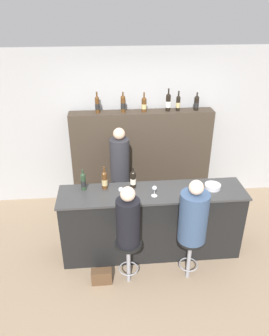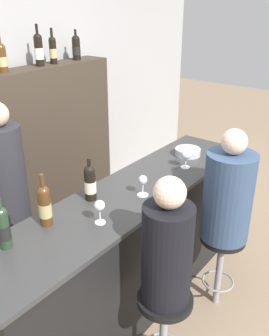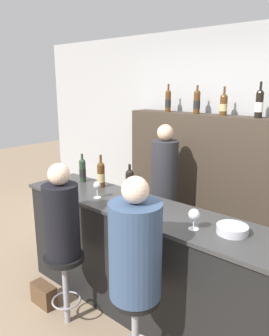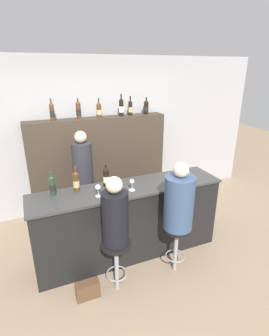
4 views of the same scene
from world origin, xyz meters
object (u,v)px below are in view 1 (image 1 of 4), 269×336
at_px(wine_bottle_backbar_4, 178,103).
at_px(metal_bowl, 213,186).
at_px(wine_bottle_counter_1, 105,180).
at_px(handbag, 102,276).
at_px(guest_seated_right, 193,215).
at_px(wine_bottle_backbar_1, 123,104).
at_px(wine_bottle_backbar_0, 97,104).
at_px(bar_stool_left, 128,252).
at_px(bar_stool_right, 190,248).
at_px(wine_bottle_backbar_2, 144,104).
at_px(wine_bottle_backbar_5, 196,103).
at_px(wine_glass_2, 198,187).
at_px(wine_bottle_counter_2, 133,179).
at_px(wine_bottle_backbar_3, 168,102).
at_px(bartender, 120,178).
at_px(wine_bottle_counter_0, 83,181).
at_px(guest_seated_left, 128,220).
at_px(wine_glass_1, 154,189).
at_px(wine_glass_0, 121,190).

relative_size(wine_bottle_backbar_4, metal_bowl, 1.46).
bearing_deg(wine_bottle_counter_1, handbag, -97.29).
bearing_deg(guest_seated_right, wine_bottle_backbar_4, 85.02).
bearing_deg(metal_bowl, wine_bottle_counter_1, 175.00).
relative_size(wine_bottle_counter_1, wine_bottle_backbar_1, 1.02).
bearing_deg(wine_bottle_backbar_0, bar_stool_left, -80.01).
xyz_separation_m(metal_bowl, bar_stool_right, (-0.40, -0.55, -0.54)).
height_order(wine_bottle_backbar_2, wine_bottle_backbar_5, wine_bottle_backbar_2).
relative_size(wine_glass_2, metal_bowl, 0.71).
bearing_deg(wine_bottle_backbar_4, wine_bottle_counter_2, -124.21).
bearing_deg(wine_bottle_backbar_3, bartender, -149.59).
bearing_deg(wine_bottle_backbar_2, wine_bottle_counter_2, -102.95).
bearing_deg(wine_bottle_backbar_3, wine_bottle_counter_2, -118.67).
relative_size(wine_bottle_counter_0, wine_bottle_backbar_4, 0.94).
distance_m(bar_stool_left, guest_seated_left, 0.48).
xyz_separation_m(wine_bottle_backbar_2, wine_bottle_backbar_4, (0.54, 0.00, 0.01)).
relative_size(wine_bottle_backbar_1, wine_bottle_backbar_4, 1.01).
xyz_separation_m(wine_bottle_counter_0, wine_bottle_backbar_1, (0.60, 1.20, 0.66)).
relative_size(metal_bowl, guest_seated_left, 0.28).
bearing_deg(wine_bottle_counter_2, wine_bottle_backbar_5, 47.24).
bearing_deg(wine_bottle_backbar_2, wine_bottle_backbar_1, -180.00).
height_order(wine_bottle_backbar_1, bar_stool_left, wine_bottle_backbar_1).
relative_size(wine_bottle_counter_1, wine_bottle_counter_2, 1.11).
distance_m(bartender, handbag, 1.58).
relative_size(wine_glass_1, metal_bowl, 0.68).
xyz_separation_m(wine_glass_0, guest_seated_right, (0.83, -0.44, -0.13)).
distance_m(wine_glass_1, bar_stool_left, 0.84).
xyz_separation_m(wine_bottle_counter_2, wine_glass_1, (0.25, -0.24, -0.02)).
xyz_separation_m(wine_bottle_backbar_0, wine_glass_1, (0.70, -1.44, -0.68)).
distance_m(wine_bottle_counter_1, wine_bottle_backbar_3, 1.72).
distance_m(wine_bottle_backbar_1, metal_bowl, 1.88).
relative_size(wine_bottle_counter_0, wine_bottle_backbar_0, 0.89).
relative_size(wine_bottle_counter_2, wine_bottle_backbar_0, 0.88).
relative_size(wine_bottle_backbar_1, wine_bottle_backbar_2, 1.04).
bearing_deg(wine_glass_0, metal_bowl, 5.40).
xyz_separation_m(wine_glass_0, wine_glass_2, (0.99, 0.00, -0.00)).
bearing_deg(wine_glass_2, guest_seated_right, -110.36).
xyz_separation_m(wine_bottle_counter_1, wine_glass_2, (1.19, -0.24, -0.02)).
bearing_deg(bar_stool_right, wine_glass_1, 132.62).
distance_m(wine_bottle_counter_0, guest_seated_left, 0.88).
distance_m(wine_bottle_backbar_2, wine_bottle_backbar_4, 0.54).
relative_size(wine_bottle_backbar_4, wine_glass_0, 2.10).
distance_m(wine_bottle_counter_0, wine_bottle_backbar_5, 2.23).
bearing_deg(wine_bottle_backbar_4, wine_bottle_counter_1, -134.80).
xyz_separation_m(wine_bottle_backbar_4, wine_glass_2, (-0.00, -1.44, -0.67)).
xyz_separation_m(wine_bottle_counter_0, wine_bottle_backbar_4, (1.47, 1.20, 0.65)).
relative_size(wine_glass_0, guest_seated_left, 0.19).
height_order(wine_bottle_counter_2, bar_stool_right, wine_bottle_counter_2).
bearing_deg(guest_seated_right, wine_bottle_backbar_1, 110.56).
bearing_deg(guest_seated_left, wine_bottle_counter_0, 128.35).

